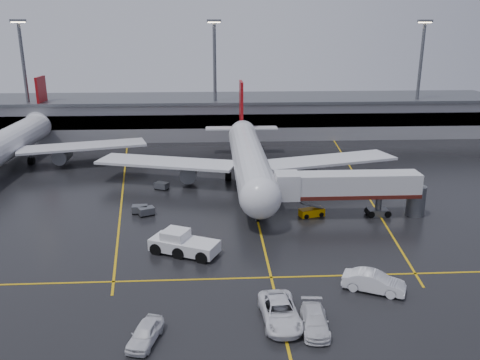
{
  "coord_description": "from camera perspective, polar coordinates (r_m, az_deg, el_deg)",
  "views": [
    {
      "loc": [
        -5.49,
        -65.41,
        23.69
      ],
      "look_at": [
        -2.0,
        -2.0,
        4.0
      ],
      "focal_mm": 36.7,
      "sensor_mm": 36.0,
      "label": 1
    }
  ],
  "objects": [
    {
      "name": "service_van_a",
      "position": [
        42.75,
        4.67,
        -15.04
      ],
      "size": [
        3.34,
        6.66,
        1.81
      ],
      "primitive_type": "imported",
      "rotation": [
        0.0,
        0.0,
        0.05
      ],
      "color": "white",
      "rests_on": "ground"
    },
    {
      "name": "pushback_tractor",
      "position": [
        54.52,
        -6.69,
        -7.42
      ],
      "size": [
        8.05,
        5.85,
        2.67
      ],
      "color": "silver",
      "rests_on": "ground"
    },
    {
      "name": "baggage_cart_c",
      "position": [
        76.09,
        -9.1,
        -0.64
      ],
      "size": [
        2.38,
        2.09,
        1.12
      ],
      "color": "#595B60",
      "rests_on": "ground"
    },
    {
      "name": "belt_loader",
      "position": [
        65.38,
        8.33,
        -3.73
      ],
      "size": [
        3.52,
        2.27,
        2.07
      ],
      "color": "#D59000",
      "rests_on": "ground"
    },
    {
      "name": "light_mast_mid",
      "position": [
        107.8,
        -2.95,
        12.3
      ],
      "size": [
        3.0,
        1.2,
        25.45
      ],
      "color": "#595B60",
      "rests_on": "ground"
    },
    {
      "name": "service_van_b",
      "position": [
        42.27,
        8.68,
        -15.84
      ],
      "size": [
        2.54,
        5.4,
        1.52
      ],
      "primitive_type": "imported",
      "rotation": [
        0.0,
        0.0,
        -0.08
      ],
      "color": "silver",
      "rests_on": "ground"
    },
    {
      "name": "apron_line_right",
      "position": [
        82.45,
        13.54,
        0.04
      ],
      "size": [
        7.57,
        69.64,
        0.02
      ],
      "primitive_type": "cube",
      "rotation": [
        0.0,
        0.0,
        -0.1
      ],
      "color": "gold",
      "rests_on": "ground"
    },
    {
      "name": "apron_line_stop",
      "position": [
        49.75,
        3.64,
        -11.23
      ],
      "size": [
        60.0,
        0.25,
        0.02
      ],
      "primitive_type": "cube",
      "color": "gold",
      "rests_on": "ground"
    },
    {
      "name": "baggage_cart_b",
      "position": [
        66.89,
        -11.58,
        -3.31
      ],
      "size": [
        2.02,
        1.33,
        1.12
      ],
      "color": "#595B60",
      "rests_on": "ground"
    },
    {
      "name": "main_airliner",
      "position": [
        77.78,
        1.0,
        2.72
      ],
      "size": [
        48.8,
        45.6,
        14.1
      ],
      "color": "silver",
      "rests_on": "ground"
    },
    {
      "name": "jet_bridge",
      "position": [
        64.97,
        12.51,
        -0.9
      ],
      "size": [
        19.9,
        3.4,
        6.05
      ],
      "color": "silver",
      "rests_on": "ground"
    },
    {
      "name": "service_van_d",
      "position": [
        41.03,
        -10.97,
        -17.08
      ],
      "size": [
        2.93,
        4.88,
        1.55
      ],
      "primitive_type": "imported",
      "rotation": [
        0.0,
        0.0,
        -0.26
      ],
      "color": "white",
      "rests_on": "ground"
    },
    {
      "name": "terminal",
      "position": [
        115.11,
        -0.38,
        7.54
      ],
      "size": [
        122.0,
        19.0,
        8.6
      ],
      "color": "gray",
      "rests_on": "ground"
    },
    {
      "name": "apron_line_left",
      "position": [
        80.36,
        -13.41,
        -0.4
      ],
      "size": [
        9.99,
        69.35,
        0.02
      ],
      "primitive_type": "cube",
      "rotation": [
        0.0,
        0.0,
        0.14
      ],
      "color": "gold",
      "rests_on": "ground"
    },
    {
      "name": "light_mast_left",
      "position": [
        114.81,
        -23.75,
        11.21
      ],
      "size": [
        3.0,
        1.2,
        25.45
      ],
      "color": "#595B60",
      "rests_on": "ground"
    },
    {
      "name": "service_van_c",
      "position": [
        48.58,
        15.29,
        -11.35
      ],
      "size": [
        6.09,
        4.27,
        1.9
      ],
      "primitive_type": "imported",
      "rotation": [
        0.0,
        0.0,
        1.13
      ],
      "color": "white",
      "rests_on": "ground"
    },
    {
      "name": "light_mast_right",
      "position": [
        117.01,
        20.17,
        11.69
      ],
      "size": [
        3.0,
        1.2,
        25.45
      ],
      "color": "#595B60",
      "rests_on": "ground"
    },
    {
      "name": "apron_line_centre",
      "position": [
        69.78,
        1.55,
        -2.62
      ],
      "size": [
        0.25,
        90.0,
        0.02
      ],
      "primitive_type": "cube",
      "color": "gold",
      "rests_on": "ground"
    },
    {
      "name": "baggage_cart_a",
      "position": [
        65.97,
        -10.82,
        -3.56
      ],
      "size": [
        2.36,
        2.02,
        1.12
      ],
      "color": "#595B60",
      "rests_on": "ground"
    },
    {
      "name": "ground",
      "position": [
        69.78,
        1.55,
        -2.63
      ],
      "size": [
        220.0,
        220.0,
        0.0
      ],
      "primitive_type": "plane",
      "color": "black",
      "rests_on": "ground"
    },
    {
      "name": "second_airliner",
      "position": [
        96.43,
        -25.38,
        3.9
      ],
      "size": [
        48.8,
        45.6,
        14.1
      ],
      "color": "silver",
      "rests_on": "ground"
    }
  ]
}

